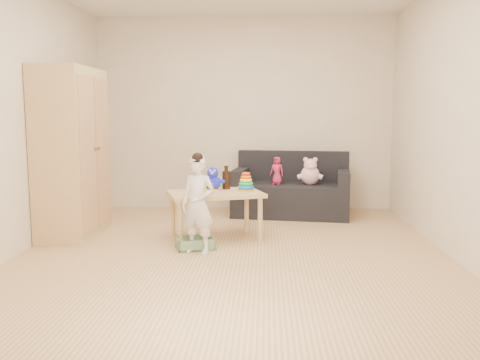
# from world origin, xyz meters

# --- Properties ---
(room) EXTENTS (4.50, 4.50, 4.50)m
(room) POSITION_xyz_m (0.00, 0.00, 1.30)
(room) COLOR #DEA777
(room) RESTS_ON ground
(wardrobe) EXTENTS (0.49, 0.99, 1.78)m
(wardrobe) POSITION_xyz_m (-1.74, 0.54, 0.89)
(wardrobe) COLOR tan
(wardrobe) RESTS_ON ground
(sofa) EXTENTS (1.54, 0.91, 0.41)m
(sofa) POSITION_xyz_m (0.63, 1.75, 0.21)
(sofa) COLOR black
(sofa) RESTS_ON ground
(play_table) EXTENTS (1.08, 0.87, 0.50)m
(play_table) POSITION_xyz_m (-0.22, 0.46, 0.25)
(play_table) COLOR #CDBA71
(play_table) RESTS_ON ground
(storage_bin) EXTENTS (0.43, 0.37, 0.11)m
(storage_bin) POSITION_xyz_m (-0.38, 0.07, 0.05)
(storage_bin) COLOR gray
(storage_bin) RESTS_ON ground
(toddler) EXTENTS (0.39, 0.32, 0.89)m
(toddler) POSITION_xyz_m (-0.32, -0.08, 0.45)
(toddler) COLOR silver
(toddler) RESTS_ON ground
(pink_bear) EXTENTS (0.31, 0.28, 0.29)m
(pink_bear) POSITION_xyz_m (0.86, 1.69, 0.56)
(pink_bear) COLOR #FBB9D1
(pink_bear) RESTS_ON sofa
(doll) EXTENTS (0.21, 0.18, 0.34)m
(doll) POSITION_xyz_m (0.44, 1.69, 0.58)
(doll) COLOR #CC2655
(doll) RESTS_ON sofa
(ring_stacker) EXTENTS (0.17, 0.17, 0.20)m
(ring_stacker) POSITION_xyz_m (0.10, 0.58, 0.57)
(ring_stacker) COLOR #CF980A
(ring_stacker) RESTS_ON play_table
(brown_bottle) EXTENTS (0.09, 0.09, 0.25)m
(brown_bottle) POSITION_xyz_m (-0.12, 0.69, 0.60)
(brown_bottle) COLOR black
(brown_bottle) RESTS_ON play_table
(blue_plush) EXTENTS (0.23, 0.19, 0.25)m
(blue_plush) POSITION_xyz_m (-0.26, 0.60, 0.62)
(blue_plush) COLOR #1C2DFE
(blue_plush) RESTS_ON play_table
(wooden_figure) EXTENTS (0.05, 0.05, 0.11)m
(wooden_figure) POSITION_xyz_m (-0.25, 0.41, 0.55)
(wooden_figure) COLOR brown
(wooden_figure) RESTS_ON play_table
(yellow_book) EXTENTS (0.30, 0.30, 0.02)m
(yellow_book) POSITION_xyz_m (-0.33, 0.54, 0.50)
(yellow_book) COLOR yellow
(yellow_book) RESTS_ON play_table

